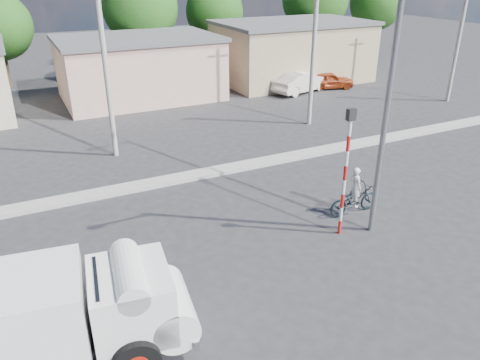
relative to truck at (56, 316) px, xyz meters
name	(u,v)px	position (x,y,z in m)	size (l,w,h in m)	color
ground_plane	(280,284)	(5.92, 0.33, -1.35)	(120.00, 120.00, 0.00)	#2B2A2D
median	(184,177)	(5.92, 8.33, -1.27)	(40.00, 0.80, 0.16)	#99968E
truck	(56,316)	(0.00, 0.00, 0.00)	(6.13, 2.95, 2.44)	black
bicycle	(354,200)	(10.44, 2.78, -0.81)	(0.72, 2.06, 1.08)	black
cyclist	(354,194)	(10.44, 2.78, -0.60)	(0.55, 0.36, 1.51)	silver
car_cream	(301,82)	(18.42, 18.66, -0.60)	(1.58, 4.53, 1.49)	silver
car_red	(329,80)	(20.87, 18.68, -0.74)	(1.45, 3.60, 1.23)	#913213
traffic_pole	(346,163)	(9.12, 1.83, 1.24)	(0.28, 0.18, 4.36)	red
streetlight	(385,88)	(10.06, 1.53, 3.61)	(2.34, 0.22, 9.00)	slate
building_row	(126,67)	(7.02, 22.33, 0.78)	(37.80, 7.30, 4.44)	beige
tree_row	(181,10)	(13.37, 28.86, 3.61)	(51.24, 7.43, 8.42)	#38281E
utility_poles	(215,60)	(9.17, 12.33, 2.72)	(35.40, 0.24, 8.00)	#99968E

